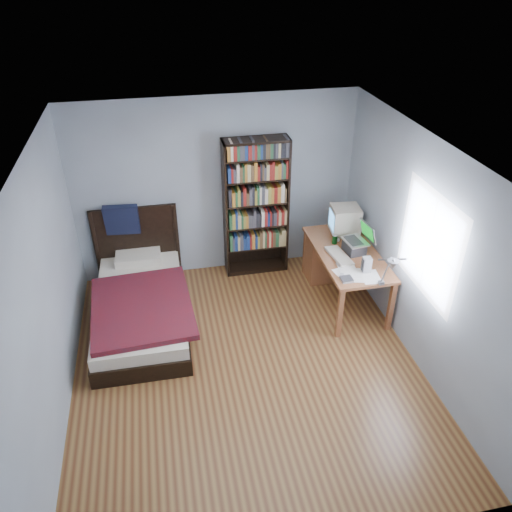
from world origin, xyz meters
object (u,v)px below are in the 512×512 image
desk (334,256)px  speaker (367,265)px  desk_lamp (391,266)px  bookshelf (256,208)px  keyboard (339,256)px  crt_monitor (344,219)px  bed (141,301)px  soda_can (335,239)px  laptop (356,244)px

desk → speaker: (0.05, -0.88, 0.41)m
desk_lamp → bookshelf: size_ratio=0.32×
desk_lamp → keyboard: size_ratio=1.32×
crt_monitor → bed: 2.83m
speaker → soda_can: bearing=106.3°
keyboard → speaker: speaker is taller
speaker → soda_can: speaker is taller
desk → laptop: 0.61m
keyboard → laptop: bearing=11.2°
bookshelf → desk: bearing=-28.8°
crt_monitor → speaker: crt_monitor is taller
crt_monitor → keyboard: bearing=-114.4°
crt_monitor → laptop: 0.45m
laptop → keyboard: 0.27m
bookshelf → bed: bearing=-153.8°
crt_monitor → desk: bearing=-175.9°
laptop → soda_can: bearing=126.6°
crt_monitor → speaker: 0.90m
laptop → soda_can: size_ratio=3.36×
laptop → bed: bed is taller
desk_lamp → laptop: bearing=85.3°
speaker → soda_can: size_ratio=1.60×
soda_can → laptop: bearing=-53.4°
laptop → keyboard: size_ratio=0.86×
desk → keyboard: 0.63m
bed → bookshelf: bearing=26.2°
soda_can → bed: size_ratio=0.05×
desk_lamp → speaker: size_ratio=3.22×
desk_lamp → bed: 3.09m
crt_monitor → speaker: bearing=-92.2°
speaker → bookshelf: (-1.05, 1.43, 0.16)m
crt_monitor → bookshelf: bookshelf is taller
desk_lamp → speaker: desk_lamp is taller
speaker → bed: (-2.70, 0.61, -0.57)m
crt_monitor → desk_lamp: size_ratio=0.68×
speaker → crt_monitor: bearing=92.4°
keyboard → soda_can: size_ratio=3.92×
desk → crt_monitor: (0.09, 0.01, 0.56)m
laptop → bookshelf: 1.47m
laptop → speaker: (-0.04, -0.45, -0.02)m
bed → speaker: bearing=-12.8°
laptop → bookshelf: size_ratio=0.21×
keyboard → bookshelf: bookshelf is taller
keyboard → crt_monitor: bearing=58.2°
desk → soda_can: 0.43m
laptop → keyboard: (-0.24, -0.08, -0.10)m
desk → bed: 2.66m
speaker → bed: bearing=171.7°
crt_monitor → keyboard: crt_monitor is taller
desk → laptop: bearing=-77.5°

